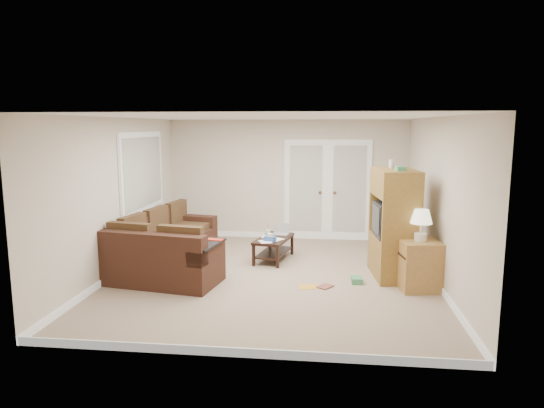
# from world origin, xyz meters

# --- Properties ---
(floor) EXTENTS (5.50, 5.50, 0.00)m
(floor) POSITION_xyz_m (0.00, 0.00, 0.00)
(floor) COLOR gray
(floor) RESTS_ON ground
(ceiling) EXTENTS (5.00, 5.50, 0.02)m
(ceiling) POSITION_xyz_m (0.00, 0.00, 2.50)
(ceiling) COLOR white
(ceiling) RESTS_ON wall_back
(wall_left) EXTENTS (0.02, 5.50, 2.50)m
(wall_left) POSITION_xyz_m (-2.50, 0.00, 1.25)
(wall_left) COLOR beige
(wall_left) RESTS_ON floor
(wall_right) EXTENTS (0.02, 5.50, 2.50)m
(wall_right) POSITION_xyz_m (2.50, 0.00, 1.25)
(wall_right) COLOR beige
(wall_right) RESTS_ON floor
(wall_back) EXTENTS (5.00, 0.02, 2.50)m
(wall_back) POSITION_xyz_m (0.00, 2.75, 1.25)
(wall_back) COLOR beige
(wall_back) RESTS_ON floor
(wall_front) EXTENTS (5.00, 0.02, 2.50)m
(wall_front) POSITION_xyz_m (0.00, -2.75, 1.25)
(wall_front) COLOR beige
(wall_front) RESTS_ON floor
(baseboards) EXTENTS (5.00, 5.50, 0.10)m
(baseboards) POSITION_xyz_m (0.00, 0.00, 0.05)
(baseboards) COLOR silver
(baseboards) RESTS_ON floor
(french_doors) EXTENTS (1.80, 0.05, 2.13)m
(french_doors) POSITION_xyz_m (0.85, 2.71, 1.04)
(french_doors) COLOR silver
(french_doors) RESTS_ON floor
(window_left) EXTENTS (0.05, 1.92, 1.42)m
(window_left) POSITION_xyz_m (-2.46, 1.00, 1.55)
(window_left) COLOR silver
(window_left) RESTS_ON wall_left
(sectional_sofa) EXTENTS (1.94, 2.99, 0.84)m
(sectional_sofa) POSITION_xyz_m (-1.82, 0.20, 0.33)
(sectional_sofa) COLOR #3B2016
(sectional_sofa) RESTS_ON floor
(coffee_table) EXTENTS (0.68, 1.08, 0.68)m
(coffee_table) POSITION_xyz_m (-0.08, 0.98, 0.22)
(coffee_table) COLOR black
(coffee_table) RESTS_ON floor
(tv_armoire) EXTENTS (0.69, 1.12, 1.84)m
(tv_armoire) POSITION_xyz_m (1.89, 0.24, 0.86)
(tv_armoire) COLOR olive
(tv_armoire) RESTS_ON floor
(side_cabinet) EXTENTS (0.64, 0.64, 1.18)m
(side_cabinet) POSITION_xyz_m (2.19, -0.35, 0.43)
(side_cabinet) COLOR #A0743A
(side_cabinet) RESTS_ON floor
(space_heater) EXTENTS (0.14, 0.13, 0.30)m
(space_heater) POSITION_xyz_m (1.92, 2.45, 0.15)
(space_heater) COLOR silver
(space_heater) RESTS_ON floor
(floor_magazine) EXTENTS (0.35, 0.31, 0.01)m
(floor_magazine) POSITION_xyz_m (0.59, -0.44, 0.00)
(floor_magazine) COLOR gold
(floor_magazine) RESTS_ON floor
(floor_greenbox) EXTENTS (0.17, 0.22, 0.09)m
(floor_greenbox) POSITION_xyz_m (1.31, -0.16, 0.04)
(floor_greenbox) COLOR #3B8253
(floor_greenbox) RESTS_ON floor
(floor_book) EXTENTS (0.27, 0.29, 0.02)m
(floor_book) POSITION_xyz_m (0.77, -0.37, 0.01)
(floor_book) COLOR brown
(floor_book) RESTS_ON floor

